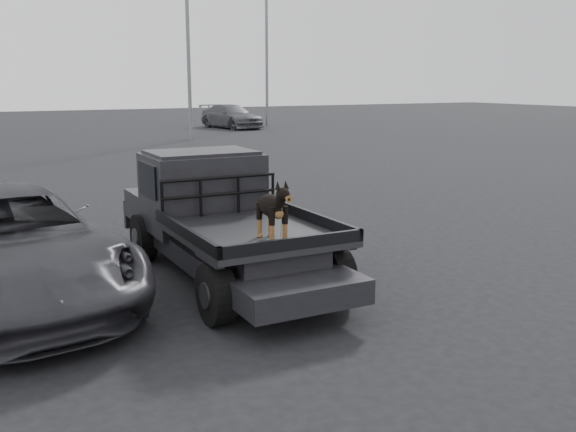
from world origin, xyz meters
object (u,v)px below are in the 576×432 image
parked_suv (4,247)px  distant_car_b (231,116)px  dog (272,211)px  flatbed_ute (226,247)px

parked_suv → distant_car_b: bearing=54.2°
dog → parked_suv: 3.57m
parked_suv → dog: bearing=-40.3°
flatbed_ute → distant_car_b: distant_car_b is taller
flatbed_ute → distant_car_b: (12.04, 28.47, 0.26)m
parked_suv → distant_car_b: size_ratio=1.09×
flatbed_ute → distant_car_b: 30.92m
flatbed_ute → parked_suv: (-2.97, 0.36, 0.29)m
parked_suv → distant_car_b: parked_suv is taller
dog → parked_suv: bearing=147.3°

